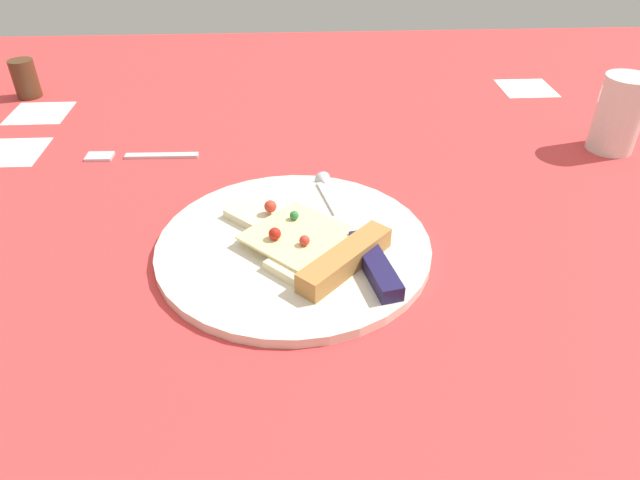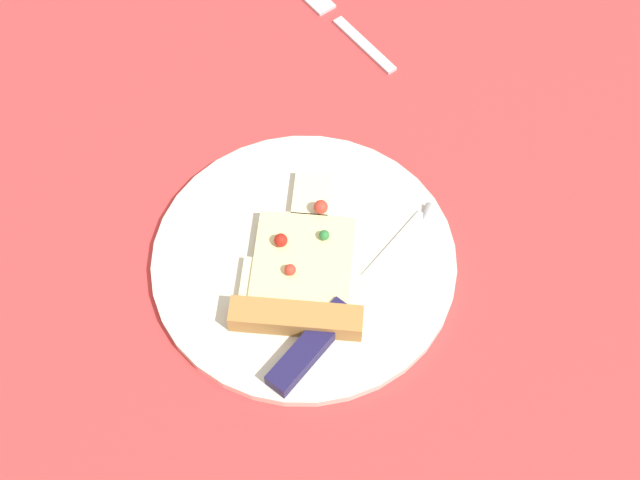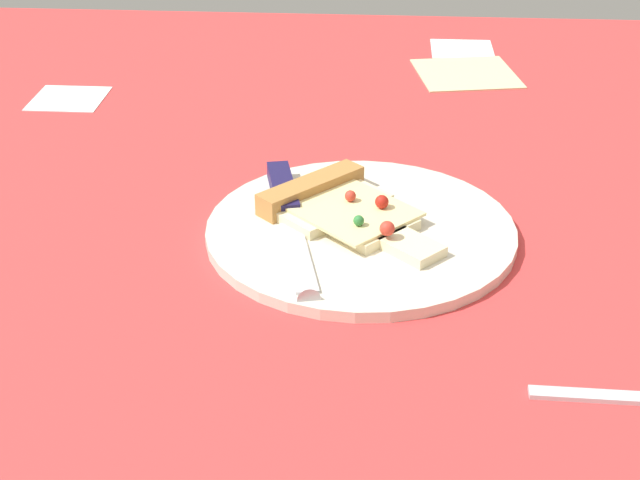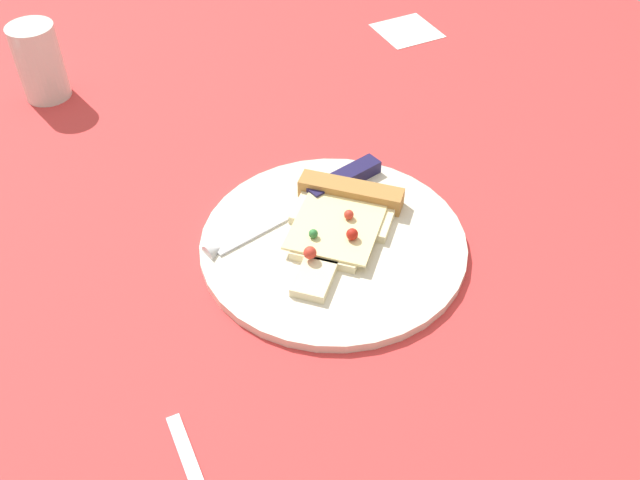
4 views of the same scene
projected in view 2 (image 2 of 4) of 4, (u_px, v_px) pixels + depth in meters
The scene contains 5 objects.
ground_plane at pixel (367, 272), 82.22cm from camera, with size 156.97×156.97×3.00cm.
plate at pixel (304, 260), 80.60cm from camera, with size 29.05×29.05×1.07cm, color silver.
pizza_slice at pixel (301, 276), 78.16cm from camera, with size 17.95×17.68×2.67cm.
knife at pixel (343, 311), 76.56cm from camera, with size 7.24×23.89×2.45cm.
fork at pixel (345, 25), 96.52cm from camera, with size 15.34×2.48×0.80cm.
Camera 2 is at (27.84, -28.22, 70.75)cm, focal length 47.40 mm.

